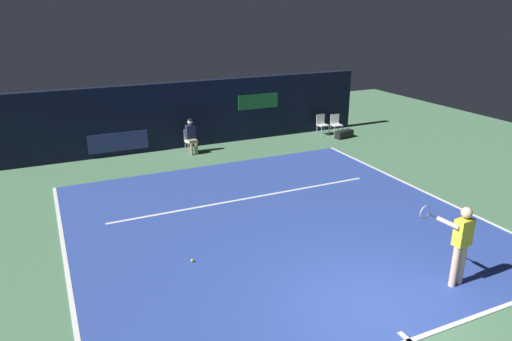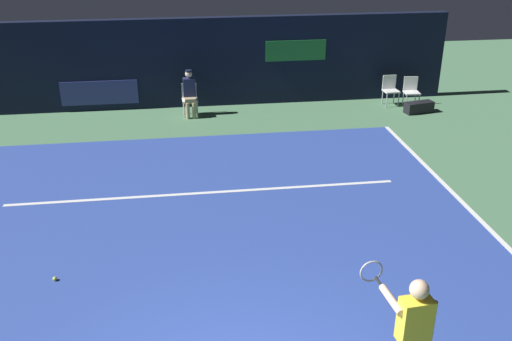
{
  "view_description": "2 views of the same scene",
  "coord_description": "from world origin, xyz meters",
  "px_view_note": "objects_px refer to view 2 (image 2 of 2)",
  "views": [
    {
      "loc": [
        -5.11,
        -5.77,
        5.42
      ],
      "look_at": [
        0.06,
        5.39,
        1.04
      ],
      "focal_mm": 32.87,
      "sensor_mm": 36.0,
      "label": 1
    },
    {
      "loc": [
        -0.45,
        -4.89,
        5.42
      ],
      "look_at": [
        0.98,
        5.27,
        0.74
      ],
      "focal_mm": 40.37,
      "sensor_mm": 36.0,
      "label": 2
    }
  ],
  "objects_px": {
    "courtside_chair_far": "(390,88)",
    "equipment_bag": "(419,107)",
    "line_judge_on_chair": "(190,93)",
    "tennis_ball": "(55,279)",
    "tennis_player": "(411,333)",
    "courtside_chair_near": "(411,90)"
  },
  "relations": [
    {
      "from": "line_judge_on_chair",
      "to": "courtside_chair_near",
      "type": "distance_m",
      "value": 6.56
    },
    {
      "from": "tennis_player",
      "to": "equipment_bag",
      "type": "distance_m",
      "value": 11.17
    },
    {
      "from": "courtside_chair_near",
      "to": "tennis_player",
      "type": "bearing_deg",
      "value": -112.09
    },
    {
      "from": "tennis_player",
      "to": "courtside_chair_far",
      "type": "distance_m",
      "value": 11.73
    },
    {
      "from": "line_judge_on_chair",
      "to": "courtside_chair_far",
      "type": "relative_size",
      "value": 1.5
    },
    {
      "from": "tennis_player",
      "to": "courtside_chair_far",
      "type": "relative_size",
      "value": 1.97
    },
    {
      "from": "courtside_chair_near",
      "to": "tennis_ball",
      "type": "relative_size",
      "value": 12.94
    },
    {
      "from": "tennis_ball",
      "to": "courtside_chair_near",
      "type": "bearing_deg",
      "value": 40.75
    },
    {
      "from": "tennis_player",
      "to": "equipment_bag",
      "type": "bearing_deg",
      "value": 66.58
    },
    {
      "from": "tennis_player",
      "to": "tennis_ball",
      "type": "distance_m",
      "value": 5.62
    },
    {
      "from": "courtside_chair_far",
      "to": "equipment_bag",
      "type": "height_order",
      "value": "courtside_chair_far"
    },
    {
      "from": "courtside_chair_near",
      "to": "courtside_chair_far",
      "type": "distance_m",
      "value": 0.61
    },
    {
      "from": "line_judge_on_chair",
      "to": "courtside_chair_far",
      "type": "xyz_separation_m",
      "value": [
        6.0,
        0.2,
        -0.18
      ]
    },
    {
      "from": "courtside_chair_far",
      "to": "tennis_player",
      "type": "bearing_deg",
      "value": -109.11
    },
    {
      "from": "line_judge_on_chair",
      "to": "equipment_bag",
      "type": "distance_m",
      "value": 6.64
    },
    {
      "from": "courtside_chair_near",
      "to": "courtside_chair_far",
      "type": "xyz_separation_m",
      "value": [
        -0.56,
        0.24,
        0.0
      ]
    },
    {
      "from": "equipment_bag",
      "to": "tennis_player",
      "type": "bearing_deg",
      "value": -124.74
    },
    {
      "from": "line_judge_on_chair",
      "to": "courtside_chair_near",
      "type": "xyz_separation_m",
      "value": [
        6.56,
        -0.04,
        -0.18
      ]
    },
    {
      "from": "line_judge_on_chair",
      "to": "tennis_ball",
      "type": "xyz_separation_m",
      "value": [
        -2.45,
        -7.8,
        -0.64
      ]
    },
    {
      "from": "line_judge_on_chair",
      "to": "tennis_ball",
      "type": "relative_size",
      "value": 19.41
    },
    {
      "from": "tennis_ball",
      "to": "tennis_player",
      "type": "bearing_deg",
      "value": -33.74
    },
    {
      "from": "line_judge_on_chair",
      "to": "courtside_chair_far",
      "type": "height_order",
      "value": "line_judge_on_chair"
    }
  ]
}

